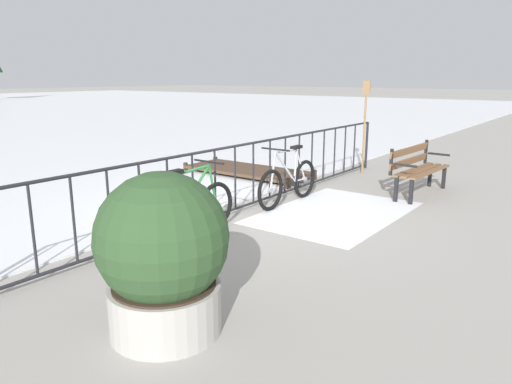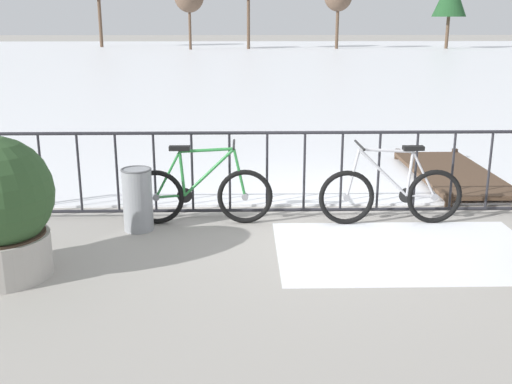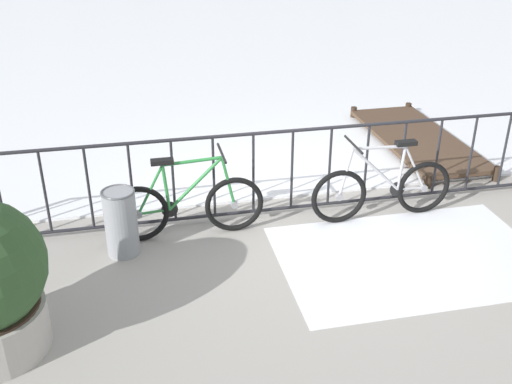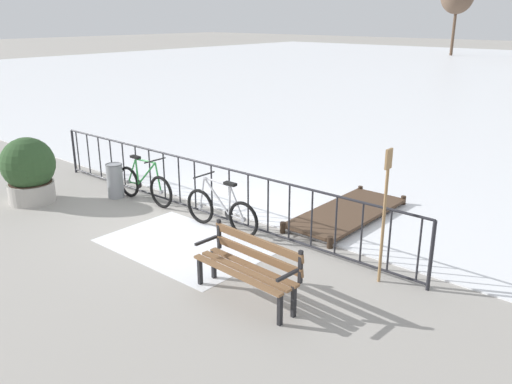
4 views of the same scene
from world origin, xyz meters
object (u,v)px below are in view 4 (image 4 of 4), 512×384
bicycle_near_railing (144,185)px  trash_bin (115,180)px  park_bench (249,263)px  planter_with_shrub (29,170)px  oar_upright (385,208)px  bicycle_second (221,211)px

bicycle_near_railing → trash_bin: 0.74m
bicycle_near_railing → park_bench: size_ratio=1.05×
planter_with_shrub → trash_bin: size_ratio=1.85×
oar_upright → planter_with_shrub: bearing=-167.8°
bicycle_second → planter_with_shrub: size_ratio=1.27×
bicycle_second → oar_upright: size_ratio=0.86×
bicycle_near_railing → park_bench: 4.47m
park_bench → planter_with_shrub: planter_with_shrub is taller
bicycle_near_railing → planter_with_shrub: bearing=-140.0°
oar_upright → trash_bin: bearing=-177.6°
trash_bin → oar_upright: 6.09m
bicycle_second → oar_upright: bearing=1.8°
park_bench → trash_bin: 5.08m
bicycle_near_railing → oar_upright: size_ratio=0.86×
bicycle_second → oar_upright: 3.18m
bicycle_near_railing → planter_with_shrub: (-1.79, -1.50, 0.31)m
park_bench → bicycle_near_railing: bearing=160.1°
bicycle_near_railing → bicycle_second: same height
park_bench → planter_with_shrub: size_ratio=1.20×
trash_bin → planter_with_shrub: bearing=-130.0°
bicycle_near_railing → bicycle_second: 2.26m
bicycle_second → park_bench: size_ratio=1.05×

